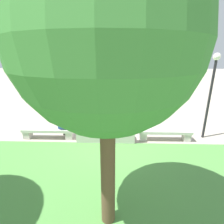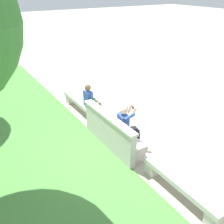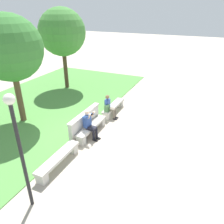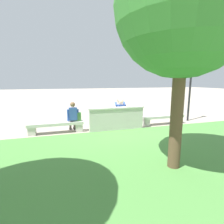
{
  "view_description": "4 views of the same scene",
  "coord_description": "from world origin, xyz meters",
  "views": [
    {
      "loc": [
        -0.48,
        6.76,
        3.46
      ],
      "look_at": [
        -0.24,
        -0.57,
        1.04
      ],
      "focal_mm": 28.0,
      "sensor_mm": 36.0,
      "label": 1
    },
    {
      "loc": [
        -5.41,
        3.57,
        4.24
      ],
      "look_at": [
        0.54,
        -0.11,
        0.77
      ],
      "focal_mm": 42.0,
      "sensor_mm": 36.0,
      "label": 2
    },
    {
      "loc": [
        -7.52,
        -4.42,
        5.34
      ],
      "look_at": [
        0.54,
        -0.78,
        1.03
      ],
      "focal_mm": 35.0,
      "sensor_mm": 36.0,
      "label": 3
    },
    {
      "loc": [
        2.32,
        7.24,
        2.12
      ],
      "look_at": [
        0.1,
        -0.04,
        0.74
      ],
      "focal_mm": 28.0,
      "sensor_mm": 36.0,
      "label": 4
    }
  ],
  "objects": [
    {
      "name": "tree_behind_wall",
      "position": [
        -0.3,
        3.85,
        3.63
      ],
      "size": [
        2.99,
        2.99,
        5.14
      ],
      "color": "brown",
      "rests_on": "ground"
    },
    {
      "name": "backpack",
      "position": [
        1.61,
        -0.02,
        0.63
      ],
      "size": [
        0.28,
        0.24,
        0.43
      ],
      "color": "#4C7F47",
      "rests_on": "bench_mid"
    },
    {
      "name": "bench_mid",
      "position": [
        2.49,
        0.0,
        0.31
      ],
      "size": [
        2.19,
        0.4,
        0.45
      ],
      "color": "beige",
      "rests_on": "ground"
    },
    {
      "name": "person_photographer",
      "position": [
        -0.3,
        -0.08,
        0.74
      ],
      "size": [
        0.52,
        0.76,
        1.32
      ],
      "color": "black",
      "rests_on": "ground"
    },
    {
      "name": "backrest_wall_with_plaque",
      "position": [
        0.0,
        0.34,
        0.52
      ],
      "size": [
        2.43,
        0.24,
        1.01
      ],
      "color": "beige",
      "rests_on": "ground"
    },
    {
      "name": "bench_main",
      "position": [
        -2.49,
        0.0,
        0.31
      ],
      "size": [
        2.19,
        0.4,
        0.45
      ],
      "color": "beige",
      "rests_on": "ground"
    },
    {
      "name": "tree_left_background",
      "position": [
        4.88,
        4.74,
        3.79
      ],
      "size": [
        3.08,
        3.08,
        5.34
      ],
      "color": "#4C3826",
      "rests_on": "ground"
    },
    {
      "name": "ground_plane",
      "position": [
        0.0,
        0.0,
        0.0
      ],
      "size": [
        80.0,
        80.0,
        0.0
      ],
      "primitive_type": "plane",
      "color": "#B2A593"
    },
    {
      "name": "lamp_post",
      "position": [
        -4.24,
        -0.32,
        2.34
      ],
      "size": [
        0.28,
        0.28,
        3.53
      ],
      "color": "black",
      "rests_on": "ground"
    },
    {
      "name": "grass_strip",
      "position": [
        0.0,
        4.38,
        0.01
      ],
      "size": [
        19.16,
        8.0,
        0.03
      ],
      "primitive_type": "cube",
      "color": "#518E42",
      "rests_on": "ground"
    },
    {
      "name": "bench_near",
      "position": [
        0.0,
        0.0,
        0.31
      ],
      "size": [
        2.19,
        0.4,
        0.45
      ],
      "color": "beige",
      "rests_on": "ground"
    },
    {
      "name": "person_distant",
      "position": [
        1.8,
        -0.07,
        0.67
      ],
      "size": [
        0.48,
        0.68,
        1.26
      ],
      "color": "black",
      "rests_on": "ground"
    }
  ]
}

